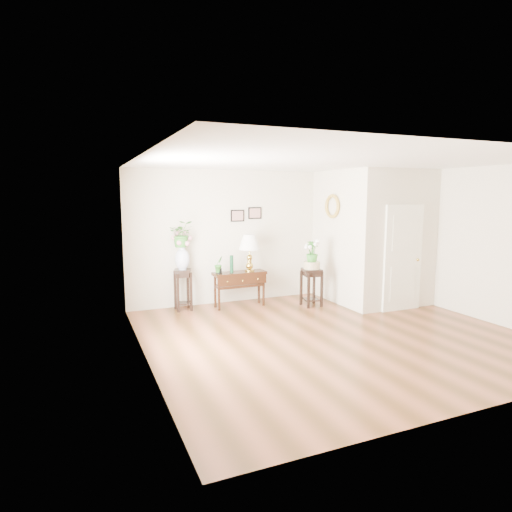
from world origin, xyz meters
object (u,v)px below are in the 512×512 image
plant_stand_a (183,290)px  plant_stand_b (311,287)px  console_table (240,289)px  table_lamp (249,254)px

plant_stand_a → plant_stand_b: bearing=-15.8°
plant_stand_b → console_table: bearing=159.1°
console_table → plant_stand_b: (1.39, -0.53, 0.03)m
console_table → plant_stand_b: 1.49m
table_lamp → plant_stand_a: bearing=172.3°
console_table → table_lamp: size_ratio=1.42×
plant_stand_a → plant_stand_b: plant_stand_a is taller
table_lamp → plant_stand_a: table_lamp is taller
console_table → plant_stand_b: size_ratio=1.39×
console_table → plant_stand_a: size_ratio=1.32×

